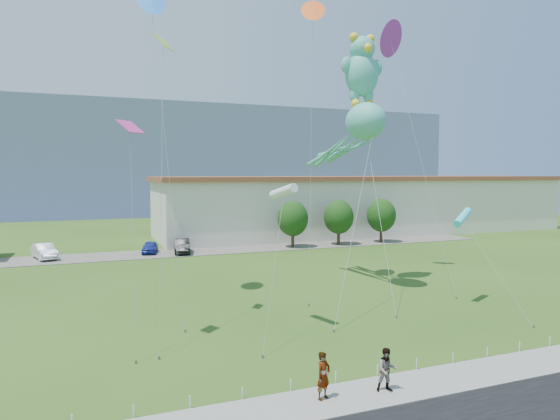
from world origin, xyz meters
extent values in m
plane|color=#2E4F16|center=(0.00, 0.00, 0.00)|extent=(160.00, 160.00, 0.00)
cube|color=gray|center=(0.00, -2.75, 0.05)|extent=(80.00, 2.50, 0.10)
cube|color=#59544C|center=(0.00, 35.00, 0.03)|extent=(70.00, 6.00, 0.06)
cube|color=slate|center=(0.00, 120.00, 12.50)|extent=(160.00, 50.00, 25.00)
cube|color=beige|center=(26.00, 44.00, 3.80)|extent=(60.00, 14.00, 7.60)
cube|color=brown|center=(26.00, 44.00, 7.90)|extent=(61.00, 15.00, 0.60)
cylinder|color=white|center=(-11.00, -1.30, 0.25)|extent=(0.05, 0.05, 0.50)
cylinder|color=white|center=(-9.00, -1.30, 0.25)|extent=(0.05, 0.05, 0.50)
cylinder|color=white|center=(-7.00, -1.30, 0.25)|extent=(0.05, 0.05, 0.50)
cylinder|color=white|center=(-5.00, -1.30, 0.25)|extent=(0.05, 0.05, 0.50)
cylinder|color=white|center=(-3.00, -1.30, 0.25)|extent=(0.05, 0.05, 0.50)
cylinder|color=white|center=(-1.00, -1.30, 0.25)|extent=(0.05, 0.05, 0.50)
cylinder|color=white|center=(1.00, -1.30, 0.25)|extent=(0.05, 0.05, 0.50)
cylinder|color=white|center=(3.00, -1.30, 0.25)|extent=(0.05, 0.05, 0.50)
cylinder|color=white|center=(5.00, -1.30, 0.25)|extent=(0.05, 0.05, 0.50)
cylinder|color=white|center=(7.00, -1.30, 0.25)|extent=(0.05, 0.05, 0.50)
cylinder|color=white|center=(9.00, -1.30, 0.25)|extent=(0.05, 0.05, 0.50)
cylinder|color=#3F2B19|center=(10.00, 34.00, 1.10)|extent=(0.36, 0.36, 2.20)
ellipsoid|color=#14380F|center=(10.00, 34.00, 3.40)|extent=(3.60, 3.60, 4.14)
cylinder|color=#3F2B19|center=(16.00, 34.00, 1.10)|extent=(0.36, 0.36, 2.20)
ellipsoid|color=#14380F|center=(16.00, 34.00, 3.40)|extent=(3.60, 3.60, 4.14)
cylinder|color=#3F2B19|center=(22.00, 34.00, 1.10)|extent=(0.36, 0.36, 2.20)
ellipsoid|color=#14380F|center=(22.00, 34.00, 3.40)|extent=(3.60, 3.60, 4.14)
imported|color=gray|center=(-4.20, -2.57, 1.00)|extent=(0.77, 0.66, 1.80)
imported|color=gray|center=(-1.57, -2.86, 0.95)|extent=(0.97, 0.84, 1.70)
imported|color=silver|center=(-16.30, 35.75, 0.82)|extent=(2.90, 4.90, 1.53)
imported|color=navy|center=(-6.00, 35.63, 0.70)|extent=(2.29, 3.97, 1.27)
imported|color=black|center=(-2.78, 34.46, 0.82)|extent=(2.26, 4.80, 1.52)
ellipsoid|color=teal|center=(6.57, 12.47, 12.35)|extent=(2.68, 3.49, 2.68)
sphere|color=white|center=(6.09, 11.42, 12.64)|extent=(0.42, 0.42, 0.42)
sphere|color=white|center=(7.05, 11.42, 12.64)|extent=(0.42, 0.42, 0.42)
cylinder|color=slate|center=(0.01, 4.64, 0.08)|extent=(0.10, 0.10, 0.16)
cylinder|color=gray|center=(3.29, 8.06, 5.86)|extent=(6.59, 6.86, 11.41)
ellipsoid|color=teal|center=(7.39, 14.47, 16.06)|extent=(2.61, 2.22, 3.26)
sphere|color=teal|center=(7.39, 14.47, 17.97)|extent=(1.91, 1.91, 1.91)
sphere|color=yellow|center=(6.69, 14.47, 18.78)|extent=(0.70, 0.70, 0.70)
sphere|color=yellow|center=(8.10, 14.47, 18.78)|extent=(0.70, 0.70, 0.70)
sphere|color=yellow|center=(7.39, 13.67, 17.87)|extent=(0.70, 0.70, 0.70)
ellipsoid|color=teal|center=(6.09, 14.47, 16.67)|extent=(0.90, 0.64, 1.27)
ellipsoid|color=teal|center=(8.70, 14.47, 16.67)|extent=(0.90, 0.64, 1.27)
ellipsoid|color=teal|center=(6.79, 14.47, 14.56)|extent=(0.80, 0.70, 1.31)
ellipsoid|color=teal|center=(8.00, 14.47, 14.56)|extent=(0.80, 0.70, 1.31)
sphere|color=yellow|center=(6.79, 14.27, 13.85)|extent=(0.70, 0.70, 0.70)
sphere|color=yellow|center=(8.00, 14.27, 13.85)|extent=(0.70, 0.70, 0.70)
cylinder|color=slate|center=(4.71, 5.60, 0.08)|extent=(0.10, 0.10, 0.16)
cylinder|color=gray|center=(6.05, 10.04, 6.91)|extent=(2.71, 8.90, 13.51)
cone|color=purple|center=(12.10, 17.74, 20.00)|extent=(1.80, 1.33, 1.33)
cylinder|color=slate|center=(11.17, 7.92, 0.08)|extent=(0.10, 0.10, 0.16)
cylinder|color=gray|center=(11.64, 12.83, 9.98)|extent=(0.96, 9.84, 19.65)
cone|color=blue|center=(-8.02, 15.21, 19.81)|extent=(1.80, 1.33, 1.33)
cylinder|color=slate|center=(-7.51, 7.53, 0.08)|extent=(0.10, 0.10, 0.16)
cylinder|color=gray|center=(-7.76, 11.37, 9.88)|extent=(0.53, 7.71, 19.46)
cylinder|color=white|center=(-2.29, 6.26, 7.62)|extent=(0.50, 2.25, 0.87)
cylinder|color=slate|center=(-4.86, 2.44, 0.08)|extent=(0.10, 0.10, 0.16)
cylinder|color=gray|center=(-3.58, 4.35, 3.79)|extent=(2.60, 3.85, 7.28)
cube|color=#A4D030|center=(-8.09, 9.80, 15.90)|extent=(1.29, 1.29, 0.86)
cylinder|color=slate|center=(-9.39, 4.03, 0.08)|extent=(0.10, 0.10, 0.16)
cylinder|color=gray|center=(-8.74, 6.91, 7.93)|extent=(1.33, 5.80, 15.55)
cone|color=#FE5E1C|center=(3.96, 15.87, 20.89)|extent=(1.80, 1.33, 1.33)
cylinder|color=slate|center=(0.98, 9.97, 0.08)|extent=(0.10, 0.10, 0.16)
cylinder|color=gray|center=(2.47, 12.92, 10.42)|extent=(3.01, 5.92, 20.53)
cylinder|color=#38DEFD|center=(10.74, 7.03, 5.73)|extent=(0.50, 2.25, 0.87)
cylinder|color=slate|center=(10.75, 1.21, 0.08)|extent=(0.10, 0.10, 0.16)
cylinder|color=gray|center=(10.74, 4.12, 2.84)|extent=(0.03, 5.84, 5.39)
cube|color=#D32F8F|center=(-10.23, 6.69, 10.90)|extent=(1.29, 1.29, 0.86)
cylinder|color=slate|center=(-10.44, 3.91, 0.08)|extent=(0.10, 0.10, 0.16)
cylinder|color=gray|center=(-10.33, 5.30, 5.43)|extent=(0.24, 2.81, 10.55)
camera|label=1|loc=(-12.40, -18.97, 8.60)|focal=32.00mm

